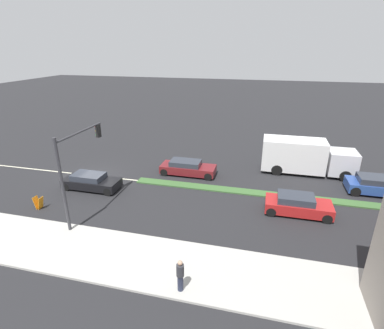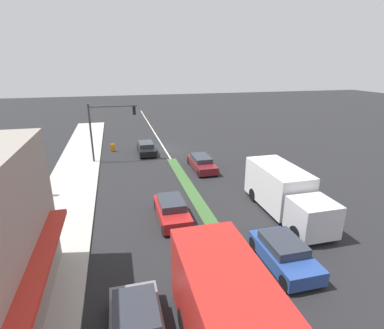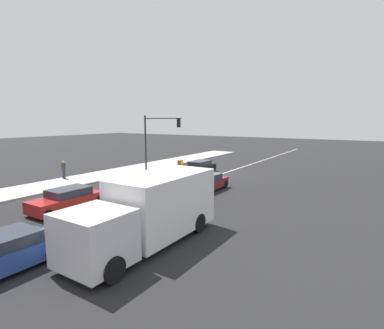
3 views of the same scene
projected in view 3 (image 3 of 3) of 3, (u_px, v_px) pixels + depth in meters
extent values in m
plane|color=#232326|center=(59.00, 228.00, 14.74)|extent=(160.00, 160.00, 0.00)
cube|color=beige|center=(224.00, 173.00, 29.73)|extent=(0.16, 60.00, 0.01)
cylinder|color=#333338|center=(146.00, 143.00, 30.87)|extent=(0.18, 0.18, 5.60)
cylinder|color=#333338|center=(162.00, 118.00, 29.30)|extent=(4.50, 0.12, 0.12)
cube|color=black|center=(179.00, 123.00, 28.33)|extent=(0.28, 0.24, 0.84)
sphere|color=red|center=(179.00, 120.00, 28.40)|extent=(0.18, 0.18, 0.18)
sphere|color=gold|center=(179.00, 123.00, 28.44)|extent=(0.18, 0.18, 0.18)
sphere|color=green|center=(179.00, 126.00, 28.48)|extent=(0.18, 0.18, 0.18)
cylinder|color=#282D42|center=(64.00, 174.00, 26.45)|extent=(0.26, 0.26, 0.79)
cylinder|color=#333338|center=(63.00, 167.00, 26.35)|extent=(0.34, 0.34, 0.57)
sphere|color=tan|center=(63.00, 162.00, 26.30)|extent=(0.22, 0.22, 0.22)
cube|color=orange|center=(181.00, 164.00, 33.40)|extent=(0.45, 0.21, 0.84)
cube|color=orange|center=(179.00, 164.00, 33.14)|extent=(0.45, 0.21, 0.84)
cube|color=silver|center=(95.00, 238.00, 10.31)|extent=(2.28, 2.20, 1.90)
cube|color=white|center=(163.00, 202.00, 13.47)|extent=(2.40, 5.10, 2.60)
cylinder|color=black|center=(113.00, 270.00, 9.68)|extent=(0.28, 0.90, 0.90)
cylinder|color=black|center=(71.00, 254.00, 10.84)|extent=(0.28, 0.90, 0.90)
cylinder|color=black|center=(198.00, 223.00, 14.10)|extent=(0.28, 0.90, 0.90)
cylinder|color=black|center=(162.00, 215.00, 15.25)|extent=(0.28, 0.90, 0.90)
cube|color=maroon|center=(205.00, 185.00, 22.20)|extent=(1.72, 4.57, 0.64)
cube|color=#2D333D|center=(206.00, 177.00, 22.31)|extent=(1.46, 2.51, 0.41)
cylinder|color=black|center=(200.00, 194.00, 20.26)|extent=(0.22, 0.64, 0.64)
cylinder|color=black|center=(182.00, 191.00, 21.07)|extent=(0.22, 0.64, 0.64)
cylinder|color=black|center=(225.00, 184.00, 23.38)|extent=(0.22, 0.64, 0.64)
cylinder|color=black|center=(208.00, 182.00, 24.19)|extent=(0.22, 0.64, 0.64)
cube|color=black|center=(199.00, 168.00, 29.87)|extent=(1.71, 4.26, 0.62)
cube|color=#2D333D|center=(200.00, 163.00, 29.97)|extent=(1.46, 2.34, 0.41)
cylinder|color=black|center=(196.00, 173.00, 28.06)|extent=(0.22, 0.62, 0.62)
cylinder|color=black|center=(183.00, 172.00, 28.86)|extent=(0.22, 0.62, 0.62)
cylinder|color=black|center=(214.00, 168.00, 30.93)|extent=(0.22, 0.62, 0.62)
cylinder|color=black|center=(201.00, 167.00, 31.74)|extent=(0.22, 0.62, 0.62)
cube|color=#AD1E1E|center=(66.00, 202.00, 17.47)|extent=(1.75, 4.13, 0.68)
cube|color=#2D333D|center=(69.00, 192.00, 17.56)|extent=(1.49, 2.27, 0.45)
cylinder|color=black|center=(47.00, 215.00, 15.70)|extent=(0.22, 0.62, 0.62)
cylinder|color=black|center=(31.00, 210.00, 16.52)|extent=(0.22, 0.62, 0.62)
cylinder|color=black|center=(98.00, 201.00, 18.47)|extent=(0.22, 0.62, 0.62)
cylinder|color=black|center=(82.00, 197.00, 19.29)|extent=(0.22, 0.62, 0.62)
cube|color=#2D333D|center=(1.00, 241.00, 10.40)|extent=(1.61, 2.20, 0.43)
cylinder|color=black|center=(53.00, 252.00, 11.17)|extent=(0.22, 0.71, 0.71)
cylinder|color=black|center=(28.00, 242.00, 12.08)|extent=(0.22, 0.71, 0.71)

